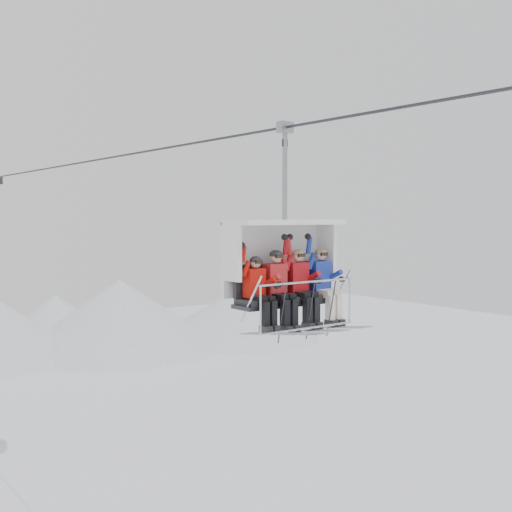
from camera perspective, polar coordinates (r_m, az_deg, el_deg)
haul_cable at (r=13.48m, az=0.00°, el=10.93°), size 0.06×50.00×0.06m
chairlift_carrier at (r=12.76m, az=2.20°, el=-0.39°), size 2.46×1.17×3.98m
skier_far_left at (r=12.07m, az=0.22°, el=-3.08°), size 0.37×1.69×1.51m
skier_center_left at (r=12.38m, az=2.00°, el=-2.69°), size 0.42×1.69×1.67m
skier_center_right at (r=12.74m, az=3.98°, el=-2.52°), size 0.42×1.69×1.67m
skier_far_right at (r=13.14m, az=5.98°, el=-2.35°), size 0.42×1.69×1.67m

